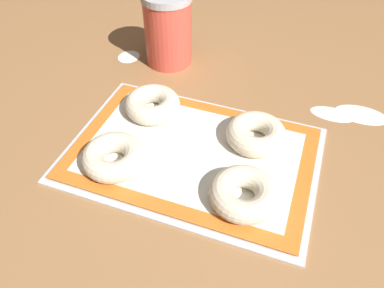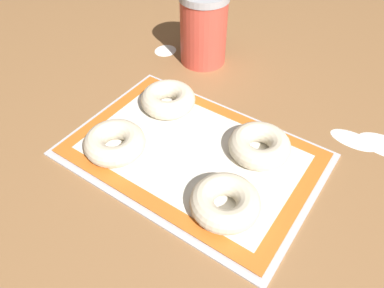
{
  "view_description": "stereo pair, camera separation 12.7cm",
  "coord_description": "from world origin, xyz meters",
  "px_view_note": "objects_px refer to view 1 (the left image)",
  "views": [
    {
      "loc": [
        0.15,
        -0.45,
        0.53
      ],
      "look_at": [
        -0.02,
        0.02,
        0.03
      ],
      "focal_mm": 35.0,
      "sensor_mm": 36.0,
      "label": 1
    },
    {
      "loc": [
        0.27,
        -0.4,
        0.53
      ],
      "look_at": [
        -0.02,
        0.02,
        0.03
      ],
      "focal_mm": 35.0,
      "sensor_mm": 36.0,
      "label": 2
    }
  ],
  "objects_px": {
    "bagel_back_right": "(256,134)",
    "flour_canister": "(168,29)",
    "bagel_front_left": "(114,157)",
    "bagel_back_left": "(152,104)",
    "baking_tray": "(192,154)",
    "bagel_front_right": "(244,194)"
  },
  "relations": [
    {
      "from": "bagel_front_right",
      "to": "flour_canister",
      "type": "xyz_separation_m",
      "value": [
        -0.29,
        0.38,
        0.06
      ]
    },
    {
      "from": "flour_canister",
      "to": "bagel_back_left",
      "type": "bearing_deg",
      "value": -76.59
    },
    {
      "from": "bagel_front_left",
      "to": "baking_tray",
      "type": "bearing_deg",
      "value": 33.28
    },
    {
      "from": "bagel_front_left",
      "to": "bagel_back_left",
      "type": "relative_size",
      "value": 1.0
    },
    {
      "from": "baking_tray",
      "to": "flour_canister",
      "type": "xyz_separation_m",
      "value": [
        -0.17,
        0.3,
        0.09
      ]
    },
    {
      "from": "bagel_back_left",
      "to": "bagel_back_right",
      "type": "distance_m",
      "value": 0.23
    },
    {
      "from": "baking_tray",
      "to": "flour_canister",
      "type": "relative_size",
      "value": 2.7
    },
    {
      "from": "baking_tray",
      "to": "bagel_front_right",
      "type": "xyz_separation_m",
      "value": [
        0.12,
        -0.08,
        0.03
      ]
    },
    {
      "from": "bagel_front_right",
      "to": "bagel_back_left",
      "type": "relative_size",
      "value": 1.0
    },
    {
      "from": "flour_canister",
      "to": "bagel_back_right",
      "type": "bearing_deg",
      "value": -39.42
    },
    {
      "from": "baking_tray",
      "to": "bagel_back_right",
      "type": "xyz_separation_m",
      "value": [
        0.11,
        0.07,
        0.03
      ]
    },
    {
      "from": "bagel_front_left",
      "to": "bagel_front_right",
      "type": "xyz_separation_m",
      "value": [
        0.24,
        -0.0,
        0.0
      ]
    },
    {
      "from": "bagel_front_left",
      "to": "flour_canister",
      "type": "relative_size",
      "value": 0.66
    },
    {
      "from": "bagel_front_left",
      "to": "bagel_front_right",
      "type": "relative_size",
      "value": 1.0
    },
    {
      "from": "baking_tray",
      "to": "flour_canister",
      "type": "bearing_deg",
      "value": 119.89
    },
    {
      "from": "baking_tray",
      "to": "bagel_front_right",
      "type": "distance_m",
      "value": 0.15
    },
    {
      "from": "bagel_back_right",
      "to": "flour_canister",
      "type": "height_order",
      "value": "flour_canister"
    },
    {
      "from": "bagel_back_left",
      "to": "bagel_back_right",
      "type": "bearing_deg",
      "value": -3.59
    },
    {
      "from": "bagel_back_left",
      "to": "bagel_back_right",
      "type": "relative_size",
      "value": 1.0
    },
    {
      "from": "bagel_front_left",
      "to": "bagel_back_left",
      "type": "bearing_deg",
      "value": 89.0
    },
    {
      "from": "bagel_front_right",
      "to": "bagel_front_left",
      "type": "bearing_deg",
      "value": 179.98
    },
    {
      "from": "bagel_front_left",
      "to": "bagel_front_right",
      "type": "height_order",
      "value": "same"
    }
  ]
}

